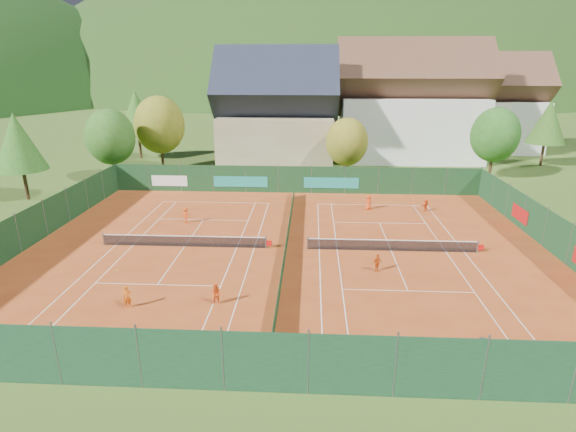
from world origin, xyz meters
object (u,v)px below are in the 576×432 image
Objects in this scene: player_right_far_a at (368,202)px; player_right_far_b at (426,205)px; player_right_near at (377,263)px; player_left_far at (186,215)px; hotel_block_b at (487,109)px; ball_hopper at (484,342)px; player_left_near at (127,297)px; hotel_block_a at (410,109)px; player_left_mid at (216,294)px; chalet at (277,118)px.

player_right_far_a is 1.24× the size of player_right_far_b.
player_left_far is at bearing 116.21° from player_right_near.
hotel_block_b reaches higher than ball_hopper.
player_right_far_a is (16.17, 19.70, 0.04)m from player_left_near.
hotel_block_a reaches higher than player_right_near.
player_left_far is at bearing -27.48° from player_right_far_b.
player_right_far_a is (16.77, 4.85, 0.01)m from player_left_far.
hotel_block_a is 27.00× the size of ball_hopper.
player_left_near is at bearing -125.98° from hotel_block_b.
player_left_mid reaches higher than ball_hopper.
player_left_mid is 1.03× the size of player_right_near.
hotel_block_b reaches higher than player_right_far_a.
chalet reaches higher than player_left_near.
hotel_block_a reaches higher than player_right_far_a.
player_left_mid is at bearing 120.66° from player_left_far.
player_left_mid reaches higher than player_right_near.
player_left_far reaches higher than ball_hopper.
player_left_near is at bearing -98.29° from chalet.
hotel_block_b reaches higher than player_left_near.
player_right_far_a is at bearing 52.14° from player_right_near.
player_left_near is at bearing -118.61° from hotel_block_a.
player_left_near is 16.19m from player_right_near.
ball_hopper is at bearing -109.10° from hotel_block_b.
player_left_mid reaches higher than player_right_far_b.
player_right_near is at bearing 158.70° from player_left_far.
player_right_far_b is at bearing -96.86° from hotel_block_a.
player_right_far_a is at bearing -41.88° from player_right_far_b.
ball_hopper is 9.76m from player_right_near.
player_left_near is (-19.16, 3.18, 0.15)m from ball_hopper.
player_left_far is 0.98× the size of player_right_far_a.
chalet is 40.22m from player_left_near.
player_right_far_b reaches higher than ball_hopper.
player_right_far_a is (-22.57, -33.66, -5.87)m from hotel_block_b.
player_left_near is 14.86m from player_left_far.
player_left_near is (-24.74, -45.36, -6.67)m from hotel_block_a.
hotel_block_b is 40.95m from player_right_far_a.
hotel_block_a reaches higher than chalet.
player_right_near is at bearing 56.70° from player_right_far_a.
chalet is 12.07× the size of player_left_mid.
player_left_far is (-25.33, -30.51, -6.65)m from hotel_block_a.
player_right_far_a reaches higher than player_right_near.
player_right_far_b is (15.88, -19.92, -6.02)m from chalet.
hotel_block_b is (33.00, 14.00, -0.01)m from chalet.
hotel_block_a is at bearing 83.44° from ball_hopper.
player_right_far_b is (22.22, 4.59, -0.13)m from player_left_far.
chalet is at bearing -162.47° from hotel_block_a.
player_right_near is at bearing 25.57° from player_right_far_b.
ball_hopper is at bearing -72.49° from chalet.
player_left_mid is 1.12× the size of player_right_far_b.
player_right_near is 1.08× the size of player_right_far_b.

